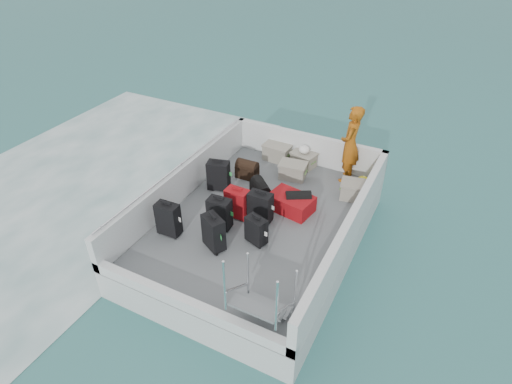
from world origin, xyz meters
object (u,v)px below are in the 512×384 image
Objects in this scene: crate_1 at (293,171)px; passenger at (350,144)px; suitcase_0 at (168,220)px; suitcase_7 at (260,207)px; suitcase_5 at (237,203)px; suitcase_3 at (214,233)px; suitcase_8 at (291,203)px; suitcase_6 at (256,231)px; suitcase_2 at (219,176)px; suitcase_4 at (220,214)px; crate_3 at (355,191)px; crate_0 at (277,153)px; crate_2 at (303,160)px.

passenger is at bearing 25.22° from crate_1.
suitcase_7 is at bearing 37.74° from suitcase_0.
suitcase_3 is at bearing -84.46° from suitcase_5.
suitcase_3 is 0.78× the size of suitcase_8.
suitcase_6 is 0.97× the size of crate_1.
suitcase_6 reaches higher than crate_1.
suitcase_2 is 1.28m from suitcase_4.
suitcase_6 is 2.43m from crate_3.
crate_3 is (1.38, 1.55, -0.14)m from suitcase_7.
suitcase_0 is at bearing 144.83° from suitcase_8.
crate_0 is (-0.68, 2.24, -0.13)m from suitcase_7.
crate_1 is (-0.43, 1.09, -0.00)m from suitcase_8.
passenger is at bearing -11.40° from suitcase_8.
suitcase_6 is at bearing -8.79° from suitcase_4.
suitcase_3 is 1.26× the size of crate_2.
suitcase_0 reaches higher than suitcase_6.
suitcase_0 is 0.39× the size of passenger.
suitcase_2 is 1.24× the size of crate_2.
suitcase_4 is at bearing -32.11° from passenger.
suitcase_5 is 0.97× the size of suitcase_7.
suitcase_8 is at bearing 39.44° from suitcase_5.
suitcase_4 is at bearing -133.55° from crate_3.
suitcase_3 reaches higher than suitcase_8.
suitcase_2 is at bearing 142.56° from suitcase_5.
suitcase_6 is 0.85× the size of suitcase_7.
suitcase_3 is at bearing -84.71° from crate_0.
suitcase_8 is at bearing -136.01° from crate_3.
suitcase_5 reaches higher than crate_0.
crate_2 is (0.35, 3.28, -0.17)m from suitcase_3.
crate_0 is 1.08× the size of crate_1.
suitcase_0 is at bearing -135.40° from crate_3.
suitcase_3 reaches higher than suitcase_6.
suitcase_0 is 3.76m from crate_3.
crate_1 is (1.25, 2.77, -0.16)m from suitcase_0.
crate_3 is at bearing 83.73° from suitcase_3.
suitcase_6 is 1.03× the size of crate_2.
crate_1 is (1.21, 1.11, -0.16)m from suitcase_2.
passenger is at bearing 58.30° from suitcase_5.
suitcase_8 is at bearing 42.50° from suitcase_0.
crate_2 is at bearing 38.48° from suitcase_2.
suitcase_7 is at bearing -89.37° from crate_2.
suitcase_6 is (0.67, -0.51, -0.04)m from suitcase_5.
suitcase_8 is 1.49× the size of crate_3.
suitcase_5 is 1.08× the size of crate_3.
suitcase_3 is at bearing 1.01° from suitcase_0.
suitcase_5 is (0.85, 1.02, -0.02)m from suitcase_0.
suitcase_5 is (0.81, -0.65, -0.02)m from suitcase_2.
suitcase_4 is 2.76m from crate_0.
suitcase_2 is 1.03× the size of suitcase_7.
suitcase_2 is 1.77m from crate_0.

